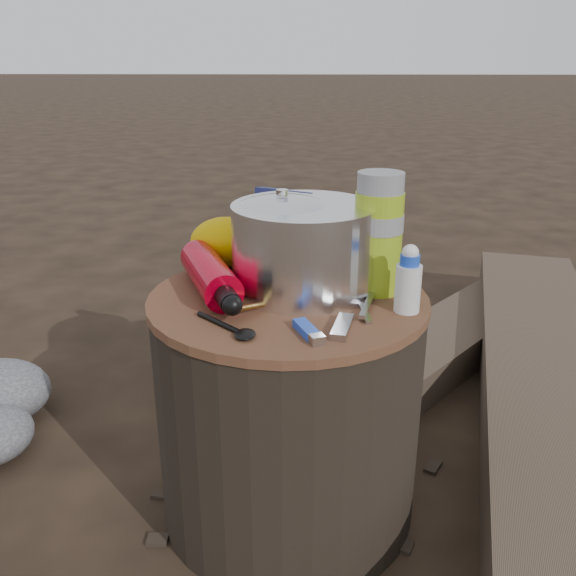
{
  "coord_description": "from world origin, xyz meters",
  "views": [
    {
      "loc": [
        0.04,
        -1.04,
        0.88
      ],
      "look_at": [
        0.0,
        0.0,
        0.48
      ],
      "focal_mm": 38.59,
      "sensor_mm": 36.0,
      "label": 1
    }
  ],
  "objects_px": {
    "fuel_bottle": "(210,274)",
    "travel_mug": "(371,245)",
    "camping_pot": "(282,243)",
    "thermos": "(378,234)",
    "stump": "(288,407)",
    "log_main": "(548,393)"
  },
  "relations": [
    {
      "from": "fuel_bottle",
      "to": "travel_mug",
      "type": "bearing_deg",
      "value": -3.15
    },
    {
      "from": "camping_pot",
      "to": "fuel_bottle",
      "type": "height_order",
      "value": "camping_pot"
    },
    {
      "from": "fuel_bottle",
      "to": "thermos",
      "type": "relative_size",
      "value": 1.32
    },
    {
      "from": "stump",
      "to": "camping_pot",
      "type": "distance_m",
      "value": 0.32
    },
    {
      "from": "camping_pot",
      "to": "fuel_bottle",
      "type": "bearing_deg",
      "value": -166.97
    },
    {
      "from": "travel_mug",
      "to": "camping_pot",
      "type": "bearing_deg",
      "value": -157.59
    },
    {
      "from": "thermos",
      "to": "log_main",
      "type": "bearing_deg",
      "value": 32.31
    },
    {
      "from": "stump",
      "to": "camping_pot",
      "type": "height_order",
      "value": "camping_pot"
    },
    {
      "from": "stump",
      "to": "thermos",
      "type": "xyz_separation_m",
      "value": [
        0.16,
        0.03,
        0.34
      ]
    },
    {
      "from": "log_main",
      "to": "thermos",
      "type": "xyz_separation_m",
      "value": [
        -0.48,
        -0.3,
        0.49
      ]
    },
    {
      "from": "camping_pot",
      "to": "thermos",
      "type": "xyz_separation_m",
      "value": [
        0.17,
        -0.01,
        0.02
      ]
    },
    {
      "from": "stump",
      "to": "thermos",
      "type": "relative_size",
      "value": 2.32
    },
    {
      "from": "log_main",
      "to": "stump",
      "type": "bearing_deg",
      "value": -138.46
    },
    {
      "from": "camping_pot",
      "to": "travel_mug",
      "type": "distance_m",
      "value": 0.18
    },
    {
      "from": "stump",
      "to": "camping_pot",
      "type": "bearing_deg",
      "value": 105.59
    },
    {
      "from": "fuel_bottle",
      "to": "travel_mug",
      "type": "distance_m",
      "value": 0.32
    },
    {
      "from": "camping_pot",
      "to": "fuel_bottle",
      "type": "relative_size",
      "value": 0.61
    },
    {
      "from": "stump",
      "to": "fuel_bottle",
      "type": "xyz_separation_m",
      "value": [
        -0.14,
        0.01,
        0.27
      ]
    },
    {
      "from": "camping_pot",
      "to": "thermos",
      "type": "bearing_deg",
      "value": -3.53
    },
    {
      "from": "stump",
      "to": "travel_mug",
      "type": "distance_m",
      "value": 0.35
    },
    {
      "from": "camping_pot",
      "to": "travel_mug",
      "type": "height_order",
      "value": "camping_pot"
    },
    {
      "from": "thermos",
      "to": "camping_pot",
      "type": "bearing_deg",
      "value": 176.47
    }
  ]
}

